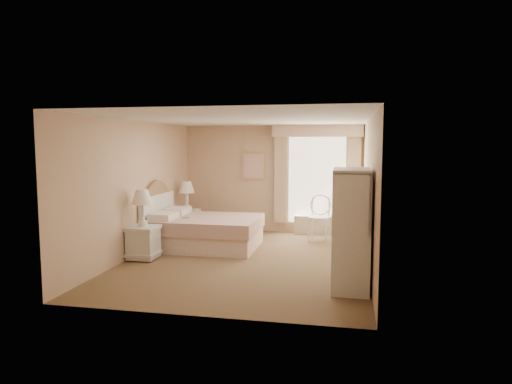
% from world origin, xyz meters
% --- Properties ---
extents(room, '(4.21, 5.51, 2.51)m').
position_xyz_m(room, '(0.00, 0.00, 1.25)').
color(room, brown).
rests_on(room, ground).
extents(window, '(2.05, 0.22, 2.51)m').
position_xyz_m(window, '(1.05, 2.65, 1.34)').
color(window, white).
rests_on(window, room).
extents(framed_art, '(0.52, 0.04, 0.62)m').
position_xyz_m(framed_art, '(-0.45, 2.71, 1.55)').
color(framed_art, tan).
rests_on(framed_art, room).
extents(bed, '(2.11, 1.62, 1.43)m').
position_xyz_m(bed, '(-1.12, 0.82, 0.35)').
color(bed, '#E3A793').
rests_on(bed, room).
extents(nightstand_near, '(0.52, 0.52, 1.25)m').
position_xyz_m(nightstand_near, '(-1.84, -0.32, 0.47)').
color(nightstand_near, white).
rests_on(nightstand_near, room).
extents(nightstand_far, '(0.50, 0.50, 1.20)m').
position_xyz_m(nightstand_far, '(-1.84, 1.98, 0.46)').
color(nightstand_far, white).
rests_on(nightstand_far, room).
extents(round_table, '(0.63, 0.63, 0.66)m').
position_xyz_m(round_table, '(1.75, 1.31, 0.44)').
color(round_table, white).
rests_on(round_table, room).
extents(cafe_chair, '(0.53, 0.53, 0.98)m').
position_xyz_m(cafe_chair, '(1.16, 2.01, 0.57)').
color(cafe_chair, white).
rests_on(cafe_chair, room).
extents(armoire, '(0.52, 1.03, 1.72)m').
position_xyz_m(armoire, '(1.81, -1.22, 0.71)').
color(armoire, white).
rests_on(armoire, room).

